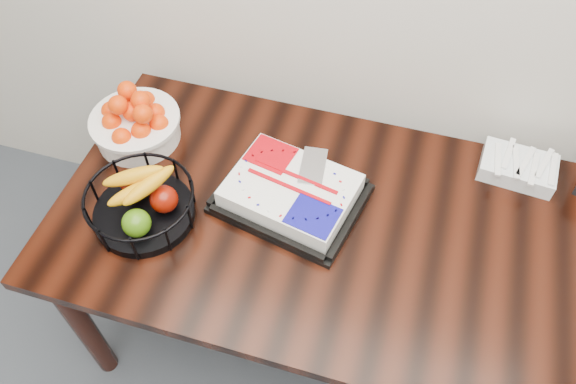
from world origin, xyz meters
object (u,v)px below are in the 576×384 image
(cake_tray, at_px, (291,193))
(fruit_basket, at_px, (141,202))
(table, at_px, (353,244))
(tangerine_bowl, at_px, (135,120))

(cake_tray, distance_m, fruit_basket, 0.44)
(table, distance_m, tangerine_bowl, 0.80)
(table, height_order, tangerine_bowl, tangerine_bowl)
(cake_tray, xyz_separation_m, tangerine_bowl, (-0.56, 0.11, 0.04))
(cake_tray, xyz_separation_m, fruit_basket, (-0.40, -0.18, 0.03))
(table, bearing_deg, tangerine_bowl, 168.61)
(cake_tray, distance_m, tangerine_bowl, 0.57)
(table, height_order, fruit_basket, fruit_basket)
(table, xyz_separation_m, cake_tray, (-0.21, 0.05, 0.13))
(cake_tray, relative_size, fruit_basket, 1.49)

